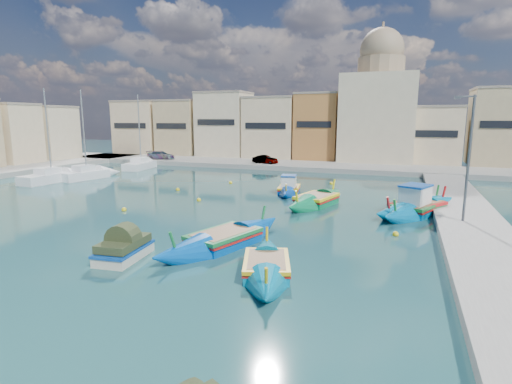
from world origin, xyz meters
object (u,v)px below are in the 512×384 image
at_px(luzzu_blue_south, 224,240).
at_px(yacht_mid, 63,176).
at_px(luzzu_cyan_south, 266,268).
at_px(yacht_midnorth, 96,174).
at_px(luzzu_blue_cabin, 289,190).
at_px(church_block, 379,106).
at_px(luzzu_green, 316,201).
at_px(luzzu_turquoise_cabin, 417,208).
at_px(luzzu_cyan_mid, 417,209).
at_px(quay_street_lamp, 468,158).
at_px(yacht_north, 146,165).
at_px(tender_near, 124,249).

height_order(luzzu_blue_south, yacht_mid, yacht_mid).
distance_m(luzzu_cyan_south, yacht_midnorth, 34.14).
height_order(luzzu_blue_cabin, luzzu_cyan_south, luzzu_blue_cabin).
distance_m(church_block, luzzu_blue_cabin, 28.11).
bearing_deg(luzzu_green, luzzu_blue_south, -101.83).
bearing_deg(luzzu_turquoise_cabin, luzzu_cyan_mid, 82.37).
height_order(luzzu_green, yacht_mid, yacht_mid).
relative_size(church_block, quay_street_lamp, 2.39).
height_order(quay_street_lamp, luzzu_turquoise_cabin, quay_street_lamp).
xyz_separation_m(quay_street_lamp, yacht_midnorth, (-36.32, 9.25, -3.92)).
bearing_deg(luzzu_blue_south, yacht_north, 131.96).
relative_size(luzzu_green, yacht_north, 0.87).
distance_m(church_block, yacht_mid, 42.20).
bearing_deg(tender_near, yacht_north, 124.13).
xyz_separation_m(quay_street_lamp, luzzu_turquoise_cabin, (-2.46, 3.18, -3.94)).
height_order(luzzu_turquoise_cabin, yacht_mid, yacht_mid).
bearing_deg(tender_near, luzzu_cyan_south, 5.34).
relative_size(quay_street_lamp, luzzu_cyan_south, 1.04).
bearing_deg(tender_near, church_block, 79.57).
xyz_separation_m(church_block, yacht_mid, (-30.93, -27.57, -8.00)).
bearing_deg(luzzu_turquoise_cabin, luzzu_blue_cabin, 157.06).
height_order(luzzu_blue_south, yacht_north, yacht_north).
height_order(luzzu_cyan_mid, tender_near, luzzu_cyan_mid).
bearing_deg(church_block, yacht_mid, -138.28).
xyz_separation_m(luzzu_cyan_mid, yacht_north, (-34.17, 15.66, 0.11)).
distance_m(quay_street_lamp, yacht_midnorth, 37.69).
bearing_deg(church_block, yacht_north, -152.76).
distance_m(luzzu_cyan_mid, luzzu_blue_south, 15.07).
height_order(luzzu_cyan_south, tender_near, luzzu_cyan_south).
relative_size(luzzu_blue_cabin, luzzu_cyan_mid, 0.81).
xyz_separation_m(church_block, luzzu_cyan_mid, (5.00, -30.67, -8.11)).
height_order(quay_street_lamp, yacht_north, yacht_north).
relative_size(quay_street_lamp, luzzu_blue_cabin, 1.08).
distance_m(church_block, luzzu_green, 31.55).
distance_m(luzzu_green, yacht_mid, 28.76).
height_order(quay_street_lamp, yacht_midnorth, yacht_midnorth).
bearing_deg(luzzu_cyan_mid, luzzu_cyan_south, -114.07).
xyz_separation_m(luzzu_cyan_mid, luzzu_cyan_south, (-6.40, -14.33, -0.05)).
bearing_deg(yacht_midnorth, quay_street_lamp, -14.29).
xyz_separation_m(luzzu_blue_south, luzzu_cyan_south, (3.37, -2.85, -0.04)).
bearing_deg(quay_street_lamp, yacht_mid, 170.50).
distance_m(luzzu_blue_south, yacht_north, 36.50).
bearing_deg(luzzu_cyan_south, luzzu_blue_south, 139.75).
distance_m(tender_near, yacht_mid, 28.89).
height_order(luzzu_green, yacht_north, yacht_north).
distance_m(church_block, luzzu_cyan_mid, 32.12).
relative_size(tender_near, yacht_mid, 0.31).
distance_m(church_block, luzzu_cyan_south, 45.76).
relative_size(church_block, yacht_north, 1.83).
bearing_deg(luzzu_cyan_south, luzzu_blue_cabin, 102.90).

